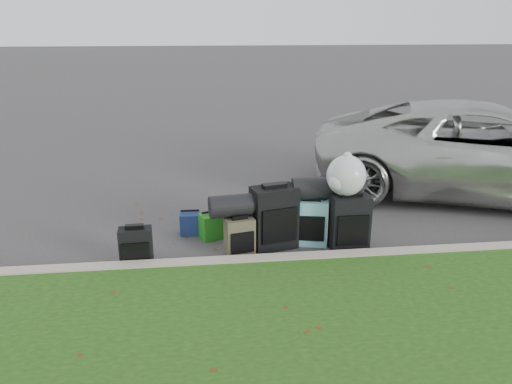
{
  "coord_description": "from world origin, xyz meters",
  "views": [
    {
      "loc": [
        -0.85,
        -6.26,
        2.76
      ],
      "look_at": [
        -0.1,
        0.2,
        0.55
      ],
      "focal_mm": 35.0,
      "sensor_mm": 36.0,
      "label": 1
    }
  ],
  "objects": [
    {
      "name": "suitcase_teal",
      "position": [
        0.55,
        -0.37,
        0.3
      ],
      "size": [
        0.47,
        0.34,
        0.6
      ],
      "primitive_type": "cube",
      "rotation": [
        0.0,
        0.0,
        -0.22
      ],
      "color": "#5FA5AE",
      "rests_on": "ground"
    },
    {
      "name": "trash_bag",
      "position": [
        0.95,
        -0.52,
        0.96
      ],
      "size": [
        0.49,
        0.49,
        0.49
      ],
      "primitive_type": "sphere",
      "color": "silver",
      "rests_on": "suitcase_large_black_right"
    },
    {
      "name": "suitcase_olive",
      "position": [
        -0.4,
        -0.61,
        0.24
      ],
      "size": [
        0.39,
        0.29,
        0.49
      ],
      "primitive_type": "cube",
      "rotation": [
        0.0,
        0.0,
        0.22
      ],
      "color": "#3C3626",
      "rests_on": "ground"
    },
    {
      "name": "ground",
      "position": [
        0.0,
        0.0,
        0.0
      ],
      "size": [
        120.0,
        120.0,
        0.0
      ],
      "primitive_type": "plane",
      "color": "#383535",
      "rests_on": "ground"
    },
    {
      "name": "tote_navy",
      "position": [
        -1.01,
        0.14,
        0.15
      ],
      "size": [
        0.28,
        0.22,
        0.3
      ],
      "primitive_type": "cube",
      "rotation": [
        0.0,
        0.0,
        -0.02
      ],
      "color": "navy",
      "rests_on": "ground"
    },
    {
      "name": "duffel_right",
      "position": [
        0.57,
        -0.33,
        0.75
      ],
      "size": [
        0.52,
        0.3,
        0.29
      ],
      "primitive_type": "cylinder",
      "rotation": [
        0.0,
        1.57,
        -0.03
      ],
      "color": "black",
      "rests_on": "suitcase_teal"
    },
    {
      "name": "suitcase_small_black",
      "position": [
        -1.64,
        -0.76,
        0.24
      ],
      "size": [
        0.39,
        0.23,
        0.48
      ],
      "primitive_type": "cube",
      "rotation": [
        0.0,
        0.0,
        0.05
      ],
      "color": "black",
      "rests_on": "ground"
    },
    {
      "name": "suitcase_large_black_left",
      "position": [
        0.06,
        -0.41,
        0.41
      ],
      "size": [
        0.63,
        0.47,
        0.81
      ],
      "primitive_type": "cube",
      "rotation": [
        0.0,
        0.0,
        0.25
      ],
      "color": "black",
      "rests_on": "ground"
    },
    {
      "name": "tote_green",
      "position": [
        -0.72,
        -0.04,
        0.17
      ],
      "size": [
        0.37,
        0.33,
        0.34
      ],
      "primitive_type": "cube",
      "rotation": [
        0.0,
        0.0,
        0.35
      ],
      "color": "#22791A",
      "rests_on": "ground"
    },
    {
      "name": "curb",
      "position": [
        0.0,
        -1.0,
        0.07
      ],
      "size": [
        120.0,
        0.18,
        0.15
      ],
      "primitive_type": "cube",
      "color": "#9E937F",
      "rests_on": "ground"
    },
    {
      "name": "suv",
      "position": [
        3.85,
        1.26,
        0.77
      ],
      "size": [
        6.08,
        4.37,
        1.54
      ],
      "primitive_type": "imported",
      "rotation": [
        0.0,
        0.0,
        1.2
      ],
      "color": "#B7B7B2",
      "rests_on": "ground"
    },
    {
      "name": "suitcase_large_black_right",
      "position": [
        1.0,
        -0.59,
        0.36
      ],
      "size": [
        0.48,
        0.29,
        0.72
      ],
      "primitive_type": "cube",
      "rotation": [
        0.0,
        0.0,
        -0.0
      ],
      "color": "black",
      "rests_on": "ground"
    },
    {
      "name": "duffel_left",
      "position": [
        -0.5,
        -0.51,
        0.63
      ],
      "size": [
        0.56,
        0.35,
        0.28
      ],
      "primitive_type": "cylinder",
      "rotation": [
        0.0,
        1.57,
        0.15
      ],
      "color": "black",
      "rests_on": "suitcase_olive"
    }
  ]
}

